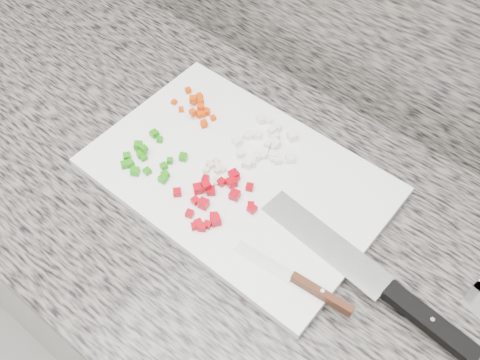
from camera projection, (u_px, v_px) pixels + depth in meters
The scene contains 10 objects.
cabinet at pixel (235, 313), 1.23m from camera, with size 3.92×0.62×0.86m, color silver.
countertop at pixel (232, 204), 0.87m from camera, with size 3.96×0.64×0.04m, color #656159.
cutting_board at pixel (238, 176), 0.87m from camera, with size 0.47×0.31×0.02m, color white.
carrot_pile at pixel (199, 108), 0.94m from camera, with size 0.09×0.06×0.02m.
onion_pile at pixel (266, 144), 0.90m from camera, with size 0.11×0.12×0.02m.
green_pepper_pile at pixel (148, 159), 0.88m from camera, with size 0.10×0.09×0.02m.
red_pepper_pile at pixel (216, 198), 0.83m from camera, with size 0.13×0.13×0.02m.
garlic_pile at pixel (217, 169), 0.87m from camera, with size 0.05×0.04×0.01m.
chef_knife at pixel (392, 293), 0.74m from camera, with size 0.36×0.07×0.02m.
paring_knife at pixel (306, 285), 0.74m from camera, with size 0.19×0.03×0.02m.
Camera 1 is at (0.31, 1.07, 1.61)m, focal length 40.00 mm.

